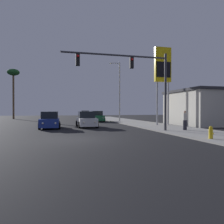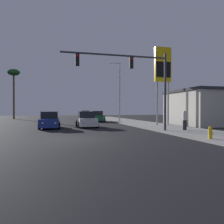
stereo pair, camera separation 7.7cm
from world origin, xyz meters
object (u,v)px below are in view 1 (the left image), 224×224
object	(u,v)px
traffic_light_mast	(137,74)
street_lamp	(119,89)
car_blue	(50,121)
palm_tree_far	(13,75)
car_green	(97,117)
pedestrian_on_sidewalk	(185,119)
car_white	(86,120)
fire_hydrant	(211,133)
car_tan	(85,115)
gas_station_sign	(163,69)

from	to	relation	value
traffic_light_mast	street_lamp	bearing A→B (deg)	79.20
car_blue	palm_tree_far	distance (m)	27.25
car_green	pedestrian_on_sidewalk	distance (m)	17.87
street_lamp	palm_tree_far	distance (m)	23.83
traffic_light_mast	car_white	bearing A→B (deg)	116.06
car_green	fire_hydrant	distance (m)	22.85
palm_tree_far	car_white	bearing A→B (deg)	-64.62
car_blue	palm_tree_far	world-z (taller)	palm_tree_far
car_white	fire_hydrant	size ratio (longest dim) A/B	5.68
car_tan	gas_station_sign	size ratio (longest dim) A/B	0.48
car_white	car_tan	bearing A→B (deg)	-96.79
traffic_light_mast	fire_hydrant	size ratio (longest dim) A/B	11.56
car_green	car_blue	world-z (taller)	same
car_green	fire_hydrant	size ratio (longest dim) A/B	5.71
car_blue	street_lamp	bearing A→B (deg)	-135.38
fire_hydrant	pedestrian_on_sidewalk	world-z (taller)	pedestrian_on_sidewalk
car_tan	pedestrian_on_sidewalk	size ratio (longest dim) A/B	2.59
car_tan	car_white	bearing A→B (deg)	84.22
car_tan	pedestrian_on_sidewalk	world-z (taller)	pedestrian_on_sidewalk
car_white	palm_tree_far	size ratio (longest dim) A/B	0.43
car_tan	gas_station_sign	world-z (taller)	gas_station_sign
car_blue	palm_tree_far	size ratio (longest dim) A/B	0.43
fire_hydrant	car_blue	bearing A→B (deg)	129.72
gas_station_sign	palm_tree_far	world-z (taller)	palm_tree_far
car_tan	car_green	bearing A→B (deg)	91.25
car_tan	fire_hydrant	world-z (taller)	car_tan
car_blue	car_green	bearing A→B (deg)	-120.26
car_white	pedestrian_on_sidewalk	distance (m)	10.18
car_white	car_tan	world-z (taller)	same
traffic_light_mast	palm_tree_far	xyz separation A→B (m)	(-14.75, 30.89, 3.99)
car_green	traffic_light_mast	xyz separation A→B (m)	(0.16, -17.09, 4.04)
traffic_light_mast	palm_tree_far	bearing A→B (deg)	115.53
car_blue	traffic_light_mast	size ratio (longest dim) A/B	0.49
car_white	street_lamp	bearing A→B (deg)	-124.91
fire_hydrant	palm_tree_far	size ratio (longest dim) A/B	0.08
gas_station_sign	palm_tree_far	bearing A→B (deg)	129.75
car_green	car_blue	size ratio (longest dim) A/B	1.00
car_green	traffic_light_mast	bearing A→B (deg)	92.74
car_green	traffic_light_mast	size ratio (longest dim) A/B	0.49
gas_station_sign	pedestrian_on_sidewalk	bearing A→B (deg)	-101.17
traffic_light_mast	palm_tree_far	world-z (taller)	palm_tree_far
car_tan	palm_tree_far	xyz separation A→B (m)	(-14.59, -0.57, 8.03)
car_blue	car_tan	xyz separation A→B (m)	(6.85, 25.44, 0.00)
gas_station_sign	pedestrian_on_sidewalk	xyz separation A→B (m)	(-1.29, -6.55, -5.58)
traffic_light_mast	fire_hydrant	distance (m)	7.53
gas_station_sign	palm_tree_far	size ratio (longest dim) A/B	0.89
fire_hydrant	palm_tree_far	xyz separation A→B (m)	(-17.38, 36.47, 8.30)
car_green	fire_hydrant	bearing A→B (deg)	99.22
car_tan	fire_hydrant	bearing A→B (deg)	95.55
traffic_light_mast	street_lamp	size ratio (longest dim) A/B	0.98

